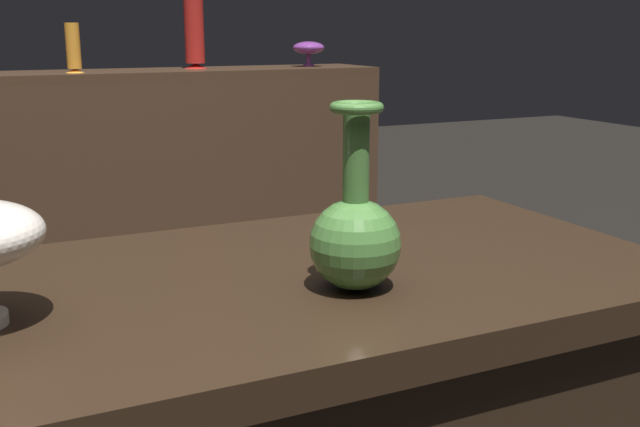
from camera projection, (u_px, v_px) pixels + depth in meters
back_display_shelf at (82, 193)px, 3.14m from camera, size 2.60×0.40×0.99m
vase_centerpiece at (355, 234)px, 1.05m from camera, size 0.13×0.13×0.26m
shelf_vase_center at (73, 49)px, 2.94m from camera, size 0.07×0.07×0.19m
shelf_vase_far_right at (309, 48)px, 3.44m from camera, size 0.14×0.14×0.11m
shelf_vase_right at (194, 30)px, 3.24m from camera, size 0.10×0.10×0.34m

